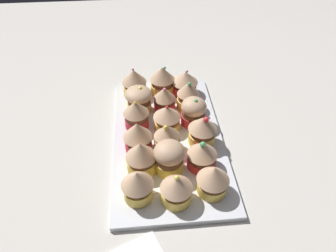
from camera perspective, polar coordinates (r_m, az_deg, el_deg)
ground_plane at (r=71.72cm, az=0.00°, el=-3.35°), size 180.00×180.00×3.00cm
baking_tray at (r=70.22cm, az=0.00°, el=-2.16°), size 44.49×24.57×1.20cm
cupcake_0 at (r=57.65cm, az=8.49°, el=-9.89°), size 6.21×6.21×6.77cm
cupcake_1 at (r=61.70cm, az=6.47°, el=-5.34°), size 6.18×6.18×6.90cm
cupcake_2 at (r=66.14cm, az=6.52°, el=-0.70°), size 6.31×6.31×7.66cm
cupcake_3 at (r=71.01cm, az=4.83°, el=2.79°), size 5.95×5.95×7.33cm
cupcake_4 at (r=75.21cm, az=3.85°, el=5.79°), size 5.63×5.63×7.99cm
cupcake_5 at (r=80.48cm, az=3.20°, el=8.24°), size 6.88×6.88×6.84cm
cupcake_6 at (r=56.15cm, az=1.47°, el=-11.72°), size 6.08×6.08×6.69cm
cupcake_7 at (r=60.29cm, az=0.24°, el=-5.90°), size 6.27×6.27×7.24cm
cupcake_8 at (r=64.45cm, az=-0.18°, el=-2.16°), size 5.64×5.64×7.23cm
cupcake_9 at (r=69.58cm, az=0.08°, el=1.68°), size 6.38×6.38×6.55cm
cupcake_10 at (r=74.85cm, az=-0.86°, el=5.17°), size 5.47×5.47×6.82cm
cupcake_11 at (r=80.34cm, az=-1.03°, el=8.73°), size 6.53×6.53×8.07cm
cupcake_12 at (r=56.36cm, az=-5.79°, el=-10.93°), size 6.05×6.05×7.10cm
cupcake_13 at (r=60.54cm, az=-5.11°, el=-5.79°), size 6.23×6.23×7.42cm
cupcake_14 at (r=64.40cm, az=-5.74°, el=-1.94°), size 6.24×6.24×7.52cm
cupcake_15 at (r=69.97cm, az=-6.04°, el=2.26°), size 5.95×5.95×7.60cm
cupcake_16 at (r=74.55cm, az=-5.53°, el=5.02°), size 6.66×6.66×7.14cm
cupcake_17 at (r=80.21cm, az=-6.38°, el=8.22°), size 6.42×6.42×7.72cm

